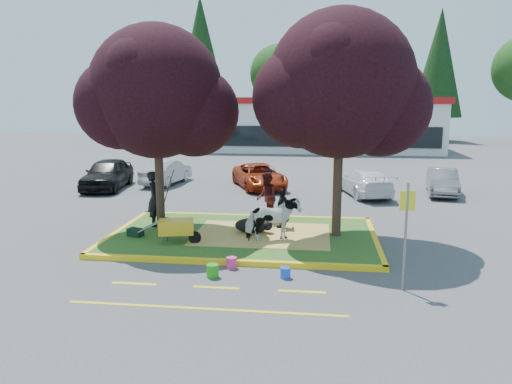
# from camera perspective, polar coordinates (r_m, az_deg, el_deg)

# --- Properties ---
(ground) EXTENTS (90.00, 90.00, 0.00)m
(ground) POSITION_cam_1_polar(r_m,az_deg,el_deg) (15.83, -1.47, -5.31)
(ground) COLOR #424244
(ground) RESTS_ON ground
(median_island) EXTENTS (8.00, 5.00, 0.15)m
(median_island) POSITION_cam_1_polar(r_m,az_deg,el_deg) (15.80, -1.47, -5.05)
(median_island) COLOR #29561A
(median_island) RESTS_ON ground
(curb_near) EXTENTS (8.30, 0.16, 0.15)m
(curb_near) POSITION_cam_1_polar(r_m,az_deg,el_deg) (13.37, -3.15, -8.03)
(curb_near) COLOR yellow
(curb_near) RESTS_ON ground
(curb_far) EXTENTS (8.30, 0.16, 0.15)m
(curb_far) POSITION_cam_1_polar(r_m,az_deg,el_deg) (18.28, -0.26, -2.87)
(curb_far) COLOR yellow
(curb_far) RESTS_ON ground
(curb_left) EXTENTS (0.16, 5.30, 0.15)m
(curb_left) POSITION_cam_1_polar(r_m,az_deg,el_deg) (16.89, -15.33, -4.40)
(curb_left) COLOR yellow
(curb_left) RESTS_ON ground
(curb_right) EXTENTS (0.16, 5.30, 0.15)m
(curb_right) POSITION_cam_1_polar(r_m,az_deg,el_deg) (15.74, 13.45, -5.42)
(curb_right) COLOR yellow
(curb_right) RESTS_ON ground
(straw_bedding) EXTENTS (4.20, 3.00, 0.01)m
(straw_bedding) POSITION_cam_1_polar(r_m,az_deg,el_deg) (15.71, 0.70, -4.84)
(straw_bedding) COLOR #D3B557
(straw_bedding) RESTS_ON median_island
(tree_purple_left) EXTENTS (5.06, 4.20, 6.51)m
(tree_purple_left) POSITION_cam_1_polar(r_m,az_deg,el_deg) (16.23, -11.25, 10.49)
(tree_purple_left) COLOR black
(tree_purple_left) RESTS_ON median_island
(tree_purple_right) EXTENTS (5.30, 4.40, 6.82)m
(tree_purple_right) POSITION_cam_1_polar(r_m,az_deg,el_deg) (15.23, 9.70, 11.29)
(tree_purple_right) COLOR black
(tree_purple_right) RESTS_ON median_island
(fire_lane_stripe_a) EXTENTS (1.10, 0.12, 0.01)m
(fire_lane_stripe_a) POSITION_cam_1_polar(r_m,az_deg,el_deg) (12.45, -13.76, -10.14)
(fire_lane_stripe_a) COLOR yellow
(fire_lane_stripe_a) RESTS_ON ground
(fire_lane_stripe_b) EXTENTS (1.10, 0.12, 0.01)m
(fire_lane_stripe_b) POSITION_cam_1_polar(r_m,az_deg,el_deg) (11.91, -4.57, -10.84)
(fire_lane_stripe_b) COLOR yellow
(fire_lane_stripe_b) RESTS_ON ground
(fire_lane_stripe_c) EXTENTS (1.10, 0.12, 0.01)m
(fire_lane_stripe_c) POSITION_cam_1_polar(r_m,az_deg,el_deg) (11.69, 5.27, -11.28)
(fire_lane_stripe_c) COLOR yellow
(fire_lane_stripe_c) RESTS_ON ground
(fire_lane_long) EXTENTS (6.00, 0.10, 0.01)m
(fire_lane_long) POSITION_cam_1_polar(r_m,az_deg,el_deg) (10.83, -5.89, -13.13)
(fire_lane_long) COLOR yellow
(fire_lane_long) RESTS_ON ground
(retail_building) EXTENTS (20.40, 8.40, 4.40)m
(retail_building) POSITION_cam_1_polar(r_m,az_deg,el_deg) (43.07, 6.85, 7.84)
(retail_building) COLOR silver
(retail_building) RESTS_ON ground
(treeline) EXTENTS (46.58, 7.80, 14.63)m
(treeline) POSITION_cam_1_polar(r_m,az_deg,el_deg) (52.76, 6.21, 14.33)
(treeline) COLOR black
(treeline) RESTS_ON ground
(cow) EXTENTS (1.74, 1.23, 1.34)m
(cow) POSITION_cam_1_polar(r_m,az_deg,el_deg) (14.79, 1.92, -3.17)
(cow) COLOR silver
(cow) RESTS_ON median_island
(calf) EXTENTS (1.21, 0.95, 0.46)m
(calf) POSITION_cam_1_polar(r_m,az_deg,el_deg) (15.85, -0.52, -3.85)
(calf) COLOR black
(calf) RESTS_ON median_island
(handler) EXTENTS (0.56, 0.74, 1.84)m
(handler) POSITION_cam_1_polar(r_m,az_deg,el_deg) (16.91, -11.53, -0.75)
(handler) COLOR black
(handler) RESTS_ON median_island
(visitor_a) EXTENTS (0.79, 0.95, 1.74)m
(visitor_a) POSITION_cam_1_polar(r_m,az_deg,el_deg) (17.02, 1.20, -0.63)
(visitor_a) COLOR #3F1213
(visitor_a) RESTS_ON median_island
(visitor_b) EXTENTS (0.61, 0.83, 1.31)m
(visitor_b) POSITION_cam_1_polar(r_m,az_deg,el_deg) (16.34, 3.05, -1.90)
(visitor_b) COLOR black
(visitor_b) RESTS_ON median_island
(wheelbarrow) EXTENTS (1.83, 0.82, 0.69)m
(wheelbarrow) POSITION_cam_1_polar(r_m,az_deg,el_deg) (14.88, -9.07, -3.99)
(wheelbarrow) COLOR black
(wheelbarrow) RESTS_ON median_island
(gear_bag_dark) EXTENTS (0.68, 0.51, 0.31)m
(gear_bag_dark) POSITION_cam_1_polar(r_m,az_deg,el_deg) (16.69, -10.08, -3.55)
(gear_bag_dark) COLOR black
(gear_bag_dark) RESTS_ON median_island
(gear_bag_green) EXTENTS (0.54, 0.44, 0.25)m
(gear_bag_green) POSITION_cam_1_polar(r_m,az_deg,el_deg) (15.92, -13.63, -4.50)
(gear_bag_green) COLOR black
(gear_bag_green) RESTS_ON median_island
(sign_post) EXTENTS (0.35, 0.07, 2.51)m
(sign_post) POSITION_cam_1_polar(r_m,az_deg,el_deg) (11.76, 16.77, -3.63)
(sign_post) COLOR slate
(sign_post) RESTS_ON ground
(bucket_green) EXTENTS (0.35, 0.35, 0.33)m
(bucket_green) POSITION_cam_1_polar(r_m,az_deg,el_deg) (12.51, -4.99, -8.97)
(bucket_green) COLOR #1E9316
(bucket_green) RESTS_ON ground
(bucket_pink) EXTENTS (0.32, 0.32, 0.30)m
(bucket_pink) POSITION_cam_1_polar(r_m,az_deg,el_deg) (13.10, -2.83, -8.09)
(bucket_pink) COLOR #D93078
(bucket_pink) RESTS_ON ground
(bucket_blue) EXTENTS (0.32, 0.32, 0.27)m
(bucket_blue) POSITION_cam_1_polar(r_m,az_deg,el_deg) (12.44, 3.38, -9.21)
(bucket_blue) COLOR blue
(bucket_blue) RESTS_ON ground
(car_black) EXTENTS (2.18, 4.47, 1.47)m
(car_black) POSITION_cam_1_polar(r_m,az_deg,el_deg) (25.28, -16.63, 2.01)
(car_black) COLOR black
(car_black) RESTS_ON ground
(car_silver) EXTENTS (1.82, 3.88, 1.23)m
(car_silver) POSITION_cam_1_polar(r_m,az_deg,el_deg) (25.98, -10.21, 2.25)
(car_silver) COLOR #9B9DA2
(car_silver) RESTS_ON ground
(car_red) EXTENTS (3.42, 4.68, 1.18)m
(car_red) POSITION_cam_1_polar(r_m,az_deg,el_deg) (24.44, 0.38, 1.84)
(car_red) COLOR #9A280C
(car_red) RESTS_ON ground
(car_white) EXTENTS (2.63, 4.43, 1.20)m
(car_white) POSITION_cam_1_polar(r_m,az_deg,el_deg) (23.17, 12.30, 1.12)
(car_white) COLOR white
(car_white) RESTS_ON ground
(car_grey) EXTENTS (1.74, 3.70, 1.17)m
(car_grey) POSITION_cam_1_polar(r_m,az_deg,el_deg) (24.32, 20.53, 1.09)
(car_grey) COLOR slate
(car_grey) RESTS_ON ground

